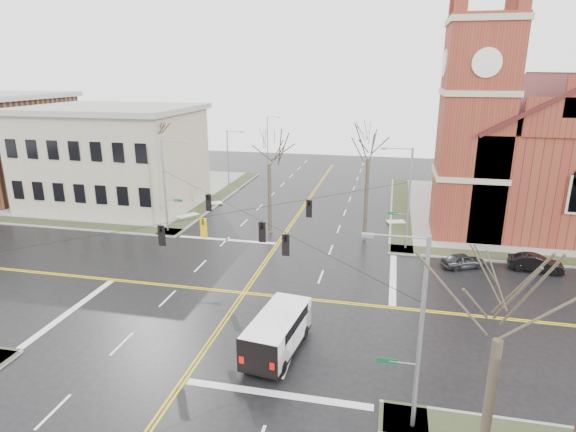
% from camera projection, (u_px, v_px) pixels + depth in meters
% --- Properties ---
extents(ground, '(120.00, 120.00, 0.00)m').
position_uv_depth(ground, '(244.00, 293.00, 34.70)').
color(ground, black).
rests_on(ground, ground).
extents(sidewalks, '(80.00, 80.00, 0.17)m').
position_uv_depth(sidewalks, '(244.00, 292.00, 34.68)').
color(sidewalks, gray).
rests_on(sidewalks, ground).
extents(road_markings, '(100.00, 100.00, 0.01)m').
position_uv_depth(road_markings, '(244.00, 293.00, 34.70)').
color(road_markings, gold).
rests_on(road_markings, ground).
extents(church, '(24.28, 27.48, 27.50)m').
position_uv_depth(church, '(539.00, 140.00, 50.32)').
color(church, maroon).
rests_on(church, ground).
extents(civic_building_a, '(18.00, 14.00, 11.00)m').
position_uv_depth(civic_building_a, '(114.00, 158.00, 56.30)').
color(civic_building_a, gray).
rests_on(civic_building_a, ground).
extents(signal_pole_ne, '(2.75, 0.22, 9.00)m').
position_uv_depth(signal_pole_ne, '(407.00, 196.00, 41.69)').
color(signal_pole_ne, gray).
rests_on(signal_pole_ne, ground).
extents(signal_pole_nw, '(2.75, 0.22, 9.00)m').
position_uv_depth(signal_pole_nw, '(166.00, 183.00, 46.33)').
color(signal_pole_nw, gray).
rests_on(signal_pole_nw, ground).
extents(signal_pole_se, '(2.75, 0.22, 9.00)m').
position_uv_depth(signal_pole_se, '(417.00, 330.00, 20.19)').
color(signal_pole_se, gray).
rests_on(signal_pole_se, ground).
extents(span_wires, '(23.02, 23.02, 0.03)m').
position_uv_depth(span_wires, '(242.00, 211.00, 32.90)').
color(span_wires, black).
rests_on(span_wires, ground).
extents(traffic_signals, '(8.21, 8.26, 1.30)m').
position_uv_depth(traffic_signals, '(239.00, 224.00, 32.49)').
color(traffic_signals, black).
rests_on(traffic_signals, ground).
extents(streetlight_north_a, '(2.30, 0.20, 8.00)m').
position_uv_depth(streetlight_north_a, '(229.00, 159.00, 61.75)').
color(streetlight_north_a, gray).
rests_on(streetlight_north_a, ground).
extents(streetlight_north_b, '(2.30, 0.20, 8.00)m').
position_uv_depth(streetlight_north_b, '(268.00, 138.00, 80.44)').
color(streetlight_north_b, gray).
rests_on(streetlight_north_b, ground).
extents(cargo_van, '(3.01, 6.12, 2.23)m').
position_uv_depth(cargo_van, '(279.00, 329.00, 27.32)').
color(cargo_van, white).
rests_on(cargo_van, ground).
extents(parked_car_a, '(3.78, 2.72, 1.20)m').
position_uv_depth(parked_car_a, '(463.00, 261.00, 38.97)').
color(parked_car_a, black).
rests_on(parked_car_a, ground).
extents(parked_car_b, '(4.23, 1.94, 1.34)m').
position_uv_depth(parked_car_b, '(536.00, 263.00, 38.28)').
color(parked_car_b, black).
rests_on(parked_car_b, ground).
extents(tree_nw_far, '(4.00, 4.00, 11.84)m').
position_uv_depth(tree_nw_far, '(147.00, 141.00, 48.34)').
color(tree_nw_far, '#31291F').
rests_on(tree_nw_far, ground).
extents(tree_nw_near, '(4.00, 4.00, 10.00)m').
position_uv_depth(tree_nw_near, '(269.00, 160.00, 45.62)').
color(tree_nw_near, '#31291F').
rests_on(tree_nw_near, ground).
extents(tree_ne, '(4.00, 4.00, 11.32)m').
position_uv_depth(tree_ne, '(368.00, 154.00, 43.29)').
color(tree_ne, '#31291F').
rests_on(tree_ne, ground).
extents(tree_se, '(4.00, 4.00, 9.57)m').
position_uv_depth(tree_se, '(500.00, 329.00, 16.39)').
color(tree_se, '#31291F').
rests_on(tree_se, ground).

